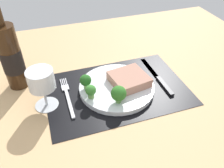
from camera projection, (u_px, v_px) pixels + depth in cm
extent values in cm
cube|color=tan|center=(117.00, 93.00, 77.67)|extent=(140.00, 110.00, 3.00)
cube|color=black|center=(117.00, 89.00, 76.63)|extent=(45.84, 30.55, 0.30)
cylinder|color=silver|center=(117.00, 87.00, 76.03)|extent=(24.42, 24.42, 1.60)
cube|color=tan|center=(129.00, 78.00, 75.97)|extent=(12.76, 12.50, 2.98)
cylinder|color=#5B8942|center=(118.00, 100.00, 69.06)|extent=(1.61, 1.61, 1.37)
sphere|color=#2D6B23|center=(119.00, 93.00, 67.39)|extent=(4.62, 4.62, 4.62)
cylinder|color=#5B8942|center=(91.00, 96.00, 70.53)|extent=(1.82, 1.82, 1.51)
sphere|color=#387A2D|center=(91.00, 90.00, 69.18)|extent=(3.29, 3.29, 3.29)
cylinder|color=#6B994C|center=(86.00, 86.00, 73.92)|extent=(1.36, 1.36, 1.65)
sphere|color=#235B1E|center=(86.00, 80.00, 72.42)|extent=(3.67, 3.67, 3.67)
cube|color=silver|center=(70.00, 103.00, 70.97)|extent=(1.00, 13.00, 0.50)
cube|color=silver|center=(65.00, 88.00, 76.71)|extent=(2.40, 2.60, 0.40)
cube|color=silver|center=(61.00, 83.00, 78.78)|extent=(0.30, 3.60, 0.35)
cube|color=silver|center=(63.00, 82.00, 78.92)|extent=(0.30, 3.60, 0.35)
cube|color=silver|center=(65.00, 82.00, 79.07)|extent=(0.30, 3.60, 0.35)
cube|color=silver|center=(66.00, 82.00, 79.22)|extent=(0.30, 3.60, 0.35)
cube|color=black|center=(165.00, 86.00, 77.27)|extent=(1.40, 10.00, 0.80)
cube|color=silver|center=(150.00, 68.00, 85.90)|extent=(1.80, 13.00, 0.30)
cylinder|color=#331E0F|center=(11.00, 58.00, 72.21)|extent=(6.56, 6.56, 21.30)
cylinder|color=black|center=(12.00, 61.00, 72.88)|extent=(6.69, 6.69, 7.45)
cylinder|color=silver|center=(47.00, 105.00, 70.72)|extent=(7.10, 7.10, 0.40)
cylinder|color=silver|center=(45.00, 97.00, 68.53)|extent=(0.80, 0.80, 6.53)
cylinder|color=silver|center=(41.00, 80.00, 64.63)|extent=(7.65, 7.65, 5.86)
cylinder|color=#560C19|center=(42.00, 84.00, 65.48)|extent=(6.73, 6.73, 3.17)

